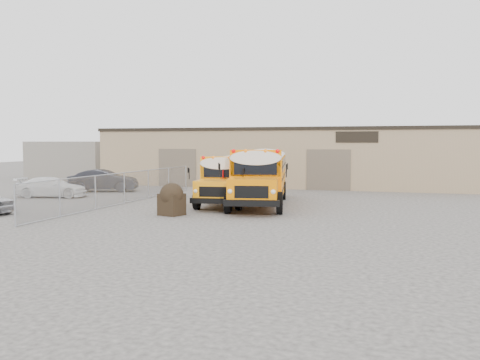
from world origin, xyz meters
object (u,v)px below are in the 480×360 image
(school_bus_left, at_px, (247,170))
(car_white, at_px, (52,187))
(car_dark, at_px, (103,181))
(tarp_bundle, at_px, (172,199))
(school_bus_right, at_px, (267,167))

(school_bus_left, bearing_deg, car_white, -149.16)
(car_white, distance_m, car_dark, 4.63)
(tarp_bundle, distance_m, car_white, 12.25)
(school_bus_left, height_order, school_bus_right, school_bus_right)
(school_bus_left, relative_size, car_dark, 2.04)
(car_dark, bearing_deg, school_bus_left, -97.20)
(car_white, bearing_deg, school_bus_right, -74.97)
(tarp_bundle, bearing_deg, school_bus_left, 89.12)
(tarp_bundle, distance_m, car_dark, 14.16)
(car_white, bearing_deg, school_bus_left, -73.21)
(school_bus_left, distance_m, tarp_bundle, 12.23)
(tarp_bundle, height_order, car_white, tarp_bundle)
(school_bus_left, distance_m, car_white, 12.95)
(tarp_bundle, bearing_deg, school_bus_right, 83.08)
(tarp_bundle, relative_size, car_white, 0.35)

